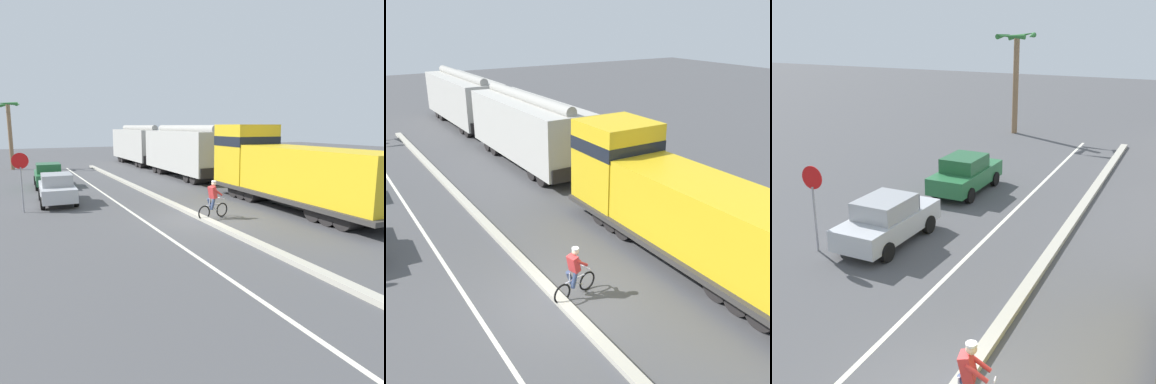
{
  "view_description": "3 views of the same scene",
  "coord_description": "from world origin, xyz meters",
  "views": [
    {
      "loc": [
        -7.61,
        -14.35,
        4.14
      ],
      "look_at": [
        0.38,
        1.75,
        0.94
      ],
      "focal_mm": 35.0,
      "sensor_mm": 36.0,
      "label": 1
    },
    {
      "loc": [
        -5.62,
        -10.24,
        8.29
      ],
      "look_at": [
        2.95,
        3.65,
        1.78
      ],
      "focal_mm": 42.0,
      "sensor_mm": 36.0,
      "label": 2
    },
    {
      "loc": [
        3.84,
        -7.69,
        7.38
      ],
      "look_at": [
        -3.74,
        9.33,
        1.17
      ],
      "focal_mm": 50.0,
      "sensor_mm": 36.0,
      "label": 3
    }
  ],
  "objects": [
    {
      "name": "lane_stripe",
      "position": [
        -2.4,
        6.0,
        0.0
      ],
      "size": [
        0.14,
        36.0,
        0.01
      ],
      "primitive_type": "cube",
      "color": "silver",
      "rests_on": "ground"
    },
    {
      "name": "palm_tree_near",
      "position": [
        -7.16,
        25.08,
        4.52
      ],
      "size": [
        2.33,
        2.22,
        6.44
      ],
      "color": "#846647",
      "rests_on": "ground"
    },
    {
      "name": "median_curb",
      "position": [
        0.0,
        6.0,
        0.08
      ],
      "size": [
        0.36,
        36.0,
        0.16
      ],
      "primitive_type": "cube",
      "color": "#B2AD9E",
      "rests_on": "ground"
    },
    {
      "name": "stop_sign",
      "position": [
        -7.06,
        5.03,
        2.02
      ],
      "size": [
        0.76,
        0.08,
        2.88
      ],
      "color": "gray",
      "rests_on": "ground"
    },
    {
      "name": "parked_car_silver",
      "position": [
        -5.32,
        6.55,
        0.82
      ],
      "size": [
        1.98,
        4.27,
        1.62
      ],
      "color": "#B7BABF",
      "rests_on": "ground"
    },
    {
      "name": "parked_car_green",
      "position": [
        -5.14,
        12.65,
        0.82
      ],
      "size": [
        1.95,
        4.26,
        1.62
      ],
      "color": "#286B3D",
      "rests_on": "ground"
    },
    {
      "name": "cyclist",
      "position": [
        0.54,
        -0.05,
        0.82
      ],
      "size": [
        1.69,
        0.54,
        1.71
      ],
      "color": "black",
      "rests_on": "ground"
    }
  ]
}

